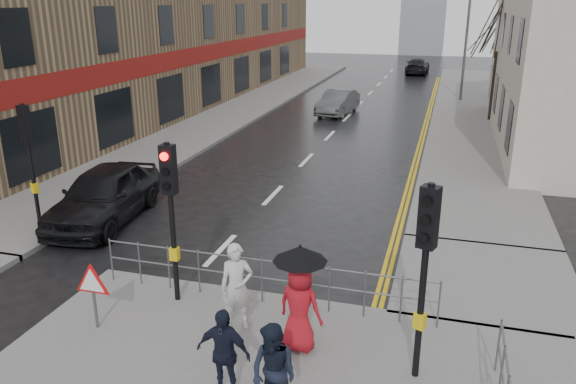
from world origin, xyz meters
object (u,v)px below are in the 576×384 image
Objects in this scene: pedestrian_d at (223,353)px; car_parked at (104,195)px; pedestrian_a at (237,287)px; pedestrian_b at (274,373)px; pedestrian_with_umbrella at (300,293)px; car_mid at (338,102)px.

pedestrian_d is 0.32× the size of car_parked.
pedestrian_a reaches higher than pedestrian_d.
pedestrian_b is 0.96m from pedestrian_d.
pedestrian_with_umbrella is at bearing -38.28° from pedestrian_a.
car_parked is (-5.80, 4.43, -0.19)m from pedestrian_a.
pedestrian_with_umbrella is at bearing -73.04° from car_mid.
car_mid is (3.29, 17.90, -0.13)m from car_parked.
pedestrian_a is 22.47m from car_mid.
pedestrian_a is at bearing 144.06° from pedestrian_b.
pedestrian_b is 0.78× the size of pedestrian_with_umbrella.
pedestrian_with_umbrella reaches higher than car_parked.
pedestrian_d is at bearing -176.19° from pedestrian_b.
pedestrian_a is 2.61m from pedestrian_b.
pedestrian_with_umbrella reaches higher than pedestrian_a.
pedestrian_d reaches higher than car_mid.
pedestrian_with_umbrella is 0.43× the size of car_parked.
car_mid is (-3.01, 24.24, -0.23)m from pedestrian_d.
car_mid is at bearing 99.59° from pedestrian_with_umbrella.
pedestrian_d is 8.94m from car_parked.
car_parked is 1.16× the size of car_mid.
pedestrian_with_umbrella is at bearing 114.07° from pedestrian_b.
pedestrian_with_umbrella is (1.32, -0.35, 0.25)m from pedestrian_a.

